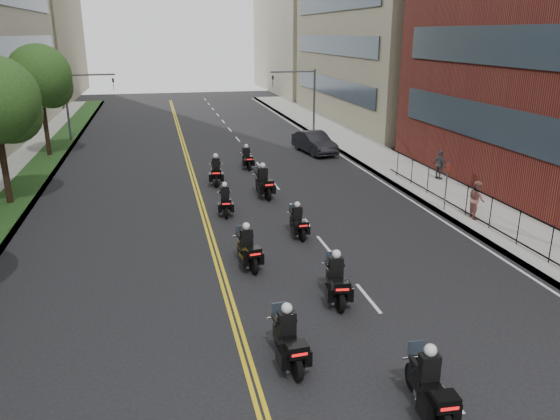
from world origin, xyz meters
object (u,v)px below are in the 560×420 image
Objects in this scene: motorcycle_4 at (248,250)px; motorcycle_9 at (247,159)px; motorcycle_7 at (264,184)px; parked_sedan at (314,142)px; motorcycle_1 at (430,388)px; motorcycle_3 at (336,282)px; pedestrian_b at (476,199)px; motorcycle_5 at (298,223)px; pedestrian_c at (440,165)px; motorcycle_6 at (225,202)px; motorcycle_8 at (216,172)px; motorcycle_2 at (288,341)px.

motorcycle_9 is at bearing 73.08° from motorcycle_4.
parked_sedan is (5.94, 10.48, 0.06)m from motorcycle_7.
motorcycle_3 is at bearing 96.18° from motorcycle_1.
motorcycle_3 is at bearing -114.35° from parked_sedan.
pedestrian_b reaches higher than motorcycle_4.
motorcycle_5 is 1.20× the size of pedestrian_c.
motorcycle_7 reaches higher than motorcycle_3.
motorcycle_6 is (-2.45, 10.05, -0.06)m from motorcycle_3.
motorcycle_4 is 12.39m from motorcycle_8.
motorcycle_1 is 1.14× the size of motorcycle_5.
parked_sedan is 2.68× the size of pedestrian_b.
motorcycle_8 is at bearing -148.41° from parked_sedan.
motorcycle_5 is at bearing 93.30° from motorcycle_1.
motorcycle_4 is at bearing 111.59° from pedestrian_c.
motorcycle_8 is 0.51× the size of parked_sedan.
motorcycle_2 is at bearing -119.42° from motorcycle_3.
motorcycle_3 is 0.50× the size of parked_sedan.
motorcycle_5 is 4.69m from motorcycle_6.
pedestrian_b is at bearing 6.77° from motorcycle_4.
motorcycle_3 reaches higher than motorcycle_5.
motorcycle_7 is at bearing 63.45° from pedestrian_b.
pedestrian_c reaches higher than motorcycle_9.
parked_sedan is at bearing 47.53° from motorcycle_8.
motorcycle_1 is 0.98× the size of motorcycle_8.
pedestrian_c is (10.70, 19.44, 0.33)m from motorcycle_1.
motorcycle_9 is 1.21× the size of pedestrian_b.
motorcycle_8 is (-2.25, 15.86, 0.02)m from motorcycle_3.
pedestrian_b is (8.94, -12.96, 0.42)m from motorcycle_9.
motorcycle_7 is 11.04m from pedestrian_b.
motorcycle_1 is 0.50× the size of parked_sedan.
motorcycle_8 is 1.40× the size of pedestrian_c.
motorcycle_9 is at bearing 61.33° from motorcycle_8.
motorcycle_2 is at bearing -104.36° from motorcycle_7.
parked_sedan is (5.62, 29.08, 0.10)m from motorcycle_1.
motorcycle_4 is 0.49× the size of parked_sedan.
motorcycle_6 is 1.01× the size of motorcycle_9.
motorcycle_7 reaches higher than motorcycle_4.
motorcycle_1 is at bearing -81.47° from motorcycle_4.
pedestrian_b is (11.38, -9.43, 0.33)m from motorcycle_8.
pedestrian_c reaches higher than motorcycle_4.
motorcycle_8 is 1.37× the size of pedestrian_b.
motorcycle_1 reaches higher than parked_sedan.
motorcycle_7 is (-0.00, 12.63, 0.04)m from motorcycle_3.
pedestrian_b reaches higher than motorcycle_5.
motorcycle_2 is 1.35× the size of pedestrian_c.
motorcycle_1 is at bearing -91.34° from motorcycle_9.
motorcycle_3 is 16.02m from motorcycle_8.
motorcycle_1 is 1.10× the size of motorcycle_6.
motorcycle_1 is at bearing -79.48° from motorcycle_3.
motorcycle_4 is at bearing -100.93° from motorcycle_9.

